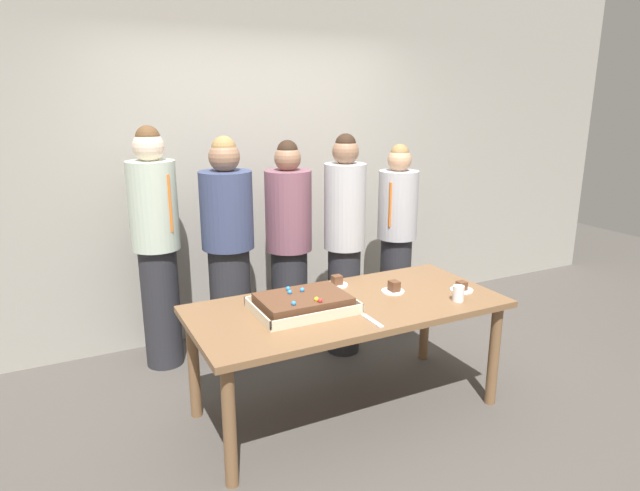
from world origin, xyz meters
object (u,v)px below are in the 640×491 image
person_green_shirt_behind (344,242)px  person_left_edge_reaching (289,244)px  person_far_right_suit (397,236)px  plated_slice_far_left (394,288)px  person_serving_front (228,251)px  plated_slice_near_right (337,282)px  party_table (348,316)px  plated_slice_near_left (462,288)px  person_striped_tie_right (156,245)px  cake_server_utensil (372,321)px  drink_cup_nearest (458,294)px  sheet_cake (303,303)px

person_green_shirt_behind → person_left_edge_reaching: 0.45m
person_far_right_suit → person_left_edge_reaching: person_left_edge_reaching is taller
plated_slice_far_left → person_serving_front: 1.25m
plated_slice_near_right → party_table: bearing=-106.9°
plated_slice_near_left → person_serving_front: size_ratio=0.09×
person_striped_tie_right → person_left_edge_reaching: person_striped_tie_right is taller
plated_slice_near_right → person_left_edge_reaching: person_left_edge_reaching is taller
plated_slice_far_left → person_far_right_suit: 1.12m
plated_slice_near_left → person_left_edge_reaching: 1.40m
plated_slice_far_left → person_green_shirt_behind: person_green_shirt_behind is taller
cake_server_utensil → person_left_edge_reaching: (0.08, 1.37, 0.11)m
person_striped_tie_right → plated_slice_near_left: bearing=23.6°
person_striped_tie_right → person_far_right_suit: (1.93, -0.22, -0.10)m
drink_cup_nearest → person_left_edge_reaching: person_left_edge_reaching is taller
person_green_shirt_behind → person_striped_tie_right: size_ratio=0.96×
sheet_cake → drink_cup_nearest: bearing=-17.8°
cake_server_utensil → person_left_edge_reaching: bearing=86.6°
plated_slice_near_right → person_striped_tie_right: (-1.02, 0.86, 0.18)m
party_table → plated_slice_near_right: plated_slice_near_right is taller
plated_slice_near_left → person_left_edge_reaching: size_ratio=0.09×
person_green_shirt_behind → plated_slice_near_left: bearing=66.4°
plated_slice_near_right → person_left_edge_reaching: size_ratio=0.09×
sheet_cake → person_far_right_suit: size_ratio=0.37×
plated_slice_near_left → person_far_right_suit: 1.12m
plated_slice_near_left → drink_cup_nearest: bearing=-136.9°
party_table → person_left_edge_reaching: bearing=86.2°
party_table → person_serving_front: 1.10m
person_left_edge_reaching → plated_slice_near_left: bearing=49.8°
sheet_cake → person_green_shirt_behind: (0.69, 0.73, 0.12)m
party_table → person_serving_front: size_ratio=1.14×
party_table → plated_slice_near_right: bearing=73.1°
cake_server_utensil → person_serving_front: person_serving_front is taller
plated_slice_near_right → plated_slice_far_left: 0.39m
party_table → person_left_edge_reaching: person_left_edge_reaching is taller
person_green_shirt_behind → person_striped_tie_right: (-1.32, 0.42, 0.04)m
person_green_shirt_behind → drink_cup_nearest: bearing=56.3°
plated_slice_far_left → person_serving_front: (-0.81, 0.94, 0.12)m
party_table → person_serving_front: (-0.45, 0.98, 0.23)m
plated_slice_near_left → drink_cup_nearest: size_ratio=1.50×
sheet_cake → drink_cup_nearest: sheet_cake is taller
plated_slice_near_right → person_serving_front: bearing=129.4°
drink_cup_nearest → plated_slice_far_left: bearing=130.4°
cake_server_utensil → drink_cup_nearest: bearing=2.8°
plated_slice_far_left → person_striped_tie_right: person_striped_tie_right is taller
party_table → plated_slice_near_left: plated_slice_near_left is taller
plated_slice_far_left → person_far_right_suit: person_far_right_suit is taller
cake_server_utensil → person_serving_front: (-0.43, 1.29, 0.14)m
drink_cup_nearest → person_left_edge_reaching: size_ratio=0.06×
sheet_cake → person_serving_front: person_serving_front is taller
plated_slice_near_right → plated_slice_far_left: bearing=-45.6°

